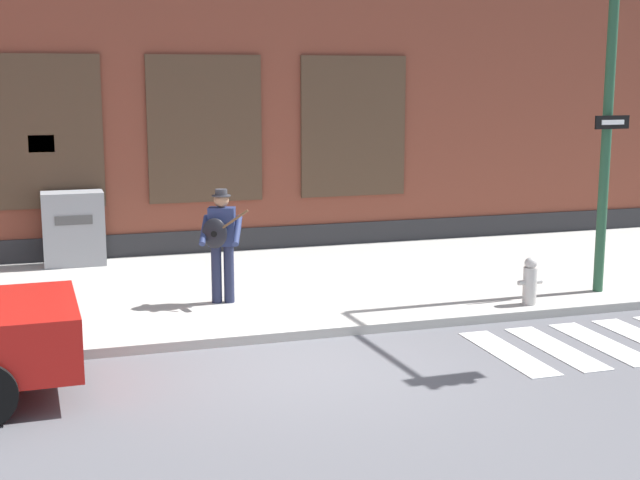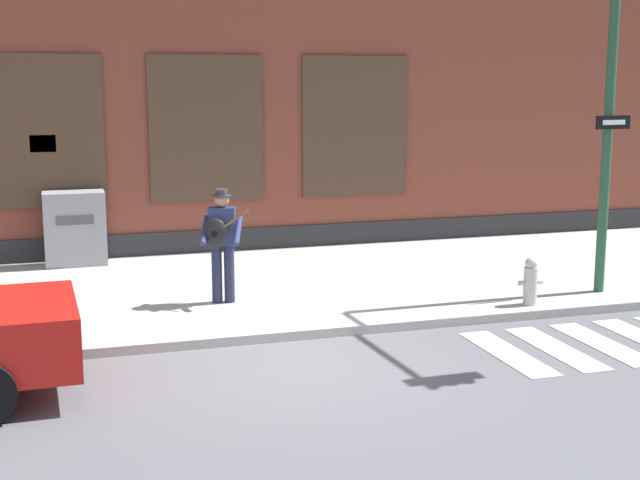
# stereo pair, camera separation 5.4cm
# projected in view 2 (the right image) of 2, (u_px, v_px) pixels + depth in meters

# --- Properties ---
(ground_plane) EXTENTS (160.00, 160.00, 0.00)m
(ground_plane) POSITION_uv_depth(u_px,v_px,m) (304.00, 364.00, 10.69)
(ground_plane) COLOR #56565B
(sidewalk) EXTENTS (28.00, 5.62, 0.13)m
(sidewalk) POSITION_uv_depth(u_px,v_px,m) (240.00, 288.00, 14.20)
(sidewalk) COLOR #ADAAA3
(sidewalk) RESTS_ON ground
(building_backdrop) EXTENTS (28.00, 4.06, 9.27)m
(building_backdrop) POSITION_uv_depth(u_px,v_px,m) (187.00, 14.00, 17.89)
(building_backdrop) COLOR brown
(building_backdrop) RESTS_ON ground
(busker) EXTENTS (0.72, 0.67, 1.68)m
(busker) POSITION_uv_depth(u_px,v_px,m) (221.00, 239.00, 12.89)
(busker) COLOR #1E233D
(busker) RESTS_ON sidewalk
(utility_box) EXTENTS (1.05, 0.61, 1.29)m
(utility_box) POSITION_uv_depth(u_px,v_px,m) (75.00, 228.00, 15.60)
(utility_box) COLOR gray
(utility_box) RESTS_ON sidewalk
(fire_hydrant) EXTENTS (0.38, 0.20, 0.70)m
(fire_hydrant) POSITION_uv_depth(u_px,v_px,m) (531.00, 281.00, 12.90)
(fire_hydrant) COLOR #B2ADA8
(fire_hydrant) RESTS_ON sidewalk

